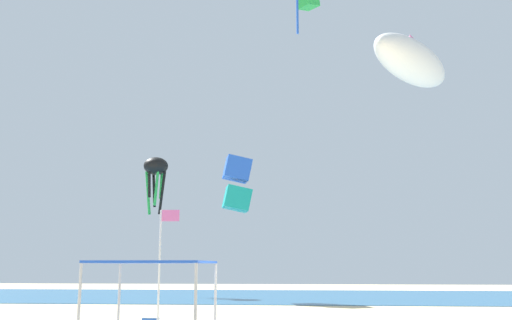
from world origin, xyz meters
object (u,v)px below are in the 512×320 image
(canopy_tent, at_px, (154,266))
(kite_box_blue, at_px, (237,184))
(kite_inflatable_white, at_px, (412,61))
(kite_octopus_black, at_px, (156,169))
(banner_flag, at_px, (162,261))

(canopy_tent, bearing_deg, kite_box_blue, 91.63)
(kite_inflatable_white, relative_size, kite_octopus_black, 1.77)
(banner_flag, height_order, kite_box_blue, kite_box_blue)
(banner_flag, relative_size, kite_box_blue, 1.06)
(kite_box_blue, bearing_deg, canopy_tent, 167.63)
(banner_flag, bearing_deg, kite_inflatable_white, 53.24)
(canopy_tent, height_order, banner_flag, banner_flag)
(kite_inflatable_white, bearing_deg, banner_flag, 177.75)
(kite_inflatable_white, bearing_deg, canopy_tent, -175.92)
(kite_box_blue, height_order, kite_octopus_black, kite_octopus_black)
(kite_octopus_black, bearing_deg, banner_flag, 52.09)
(kite_box_blue, bearing_deg, kite_octopus_black, 36.48)
(canopy_tent, distance_m, kite_box_blue, 22.62)
(banner_flag, bearing_deg, canopy_tent, -79.04)
(banner_flag, distance_m, kite_box_blue, 19.79)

